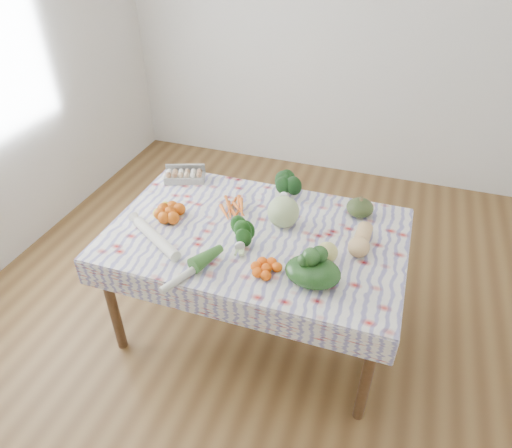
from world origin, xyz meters
name	(u,v)px	position (x,y,z in m)	size (l,w,h in m)	color
ground	(256,324)	(0.00, 0.00, 0.00)	(4.50, 4.50, 0.00)	brown
wall_back	(340,24)	(0.00, 2.25, 1.40)	(4.00, 0.04, 2.80)	silver
dining_table	(256,244)	(0.00, 0.00, 0.68)	(1.60, 1.00, 0.75)	brown
tablecloth	(256,233)	(0.00, 0.00, 0.76)	(1.66, 1.06, 0.01)	silver
egg_carton	(184,177)	(-0.63, 0.38, 0.80)	(0.26, 0.10, 0.07)	#A1A19C
carrot_bunch	(233,210)	(-0.19, 0.14, 0.78)	(0.21, 0.19, 0.04)	orange
kale_bunch	(286,188)	(0.06, 0.40, 0.83)	(0.16, 0.14, 0.14)	#143814
kabocha_squash	(360,208)	(0.53, 0.36, 0.81)	(0.16, 0.16, 0.10)	#394922
cabbage	(283,212)	(0.12, 0.12, 0.85)	(0.18, 0.18, 0.18)	#A4BB7C
butternut_squash	(361,239)	(0.58, 0.06, 0.82)	(0.11, 0.25, 0.11)	tan
orange_cluster	(170,212)	(-0.52, -0.03, 0.80)	(0.24, 0.24, 0.08)	#D3540B
broccoli	(240,239)	(-0.04, -0.15, 0.81)	(0.14, 0.14, 0.10)	#1A4E16
mandarin_cluster	(266,268)	(0.16, -0.30, 0.79)	(0.19, 0.19, 0.06)	#FF5D0B
grapefruit	(327,252)	(0.43, -0.11, 0.82)	(0.11, 0.11, 0.11)	#C9C265
spinach_bag	(313,272)	(0.39, -0.29, 0.82)	(0.28, 0.22, 0.12)	#183714
daikon	(156,238)	(-0.49, -0.26, 0.79)	(0.06, 0.06, 0.43)	white
leek	(192,271)	(-0.19, -0.43, 0.78)	(0.04, 0.04, 0.39)	beige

